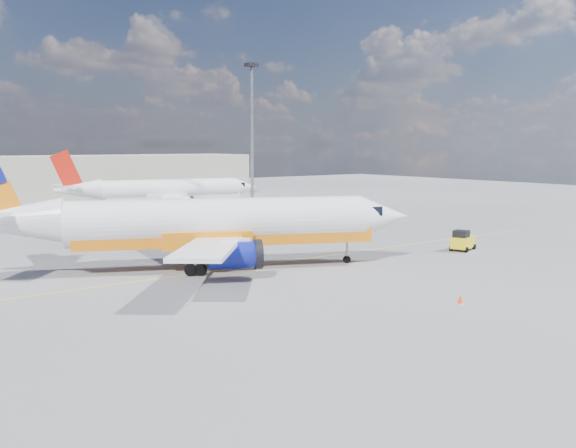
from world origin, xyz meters
TOP-DOWN VIEW (x-y plane):
  - ground at (0.00, 0.00)m, footprint 240.00×240.00m
  - taxi_line at (0.00, 3.00)m, footprint 70.00×0.15m
  - terminal_main at (5.00, 75.00)m, footprint 70.00×14.00m
  - main_jet at (-6.40, 4.20)m, footprint 35.46×26.68m
  - second_jet at (10.78, 46.69)m, footprint 30.86×23.74m
  - gse_tug at (17.64, -2.48)m, footprint 3.10×2.45m
  - traffic_cone at (0.74, -15.51)m, footprint 0.43×0.43m
  - floodlight_mast at (21.87, 39.75)m, footprint 1.60×1.60m

SIDE VIEW (x-z plane):
  - ground at x=0.00m, z-range 0.00..0.00m
  - taxi_line at x=0.00m, z-range 0.00..0.01m
  - traffic_cone at x=0.74m, z-range -0.01..0.60m
  - gse_tug at x=17.64m, z-range -0.05..1.92m
  - second_jet at x=10.78m, z-range -1.55..7.76m
  - main_jet at x=-6.40m, z-range -1.83..9.13m
  - terminal_main at x=5.00m, z-range 0.00..8.00m
  - floodlight_mast at x=21.87m, z-range 2.18..24.06m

